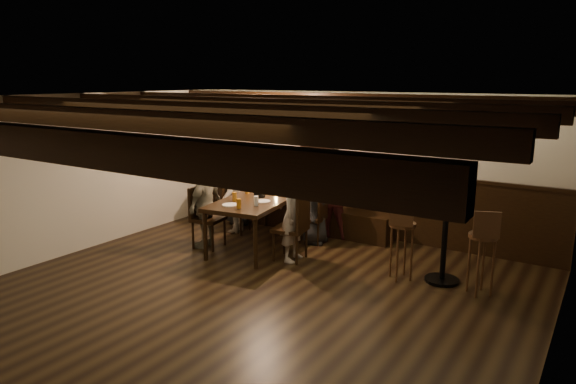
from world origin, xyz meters
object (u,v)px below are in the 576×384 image
Objects in this scene: chair_right_near at (313,227)px; person_left_far at (205,205)px; chair_left_near at (236,217)px; bar_stool_left at (401,250)px; person_bench_left at (239,190)px; person_left_near at (234,191)px; person_bench_centre at (288,190)px; high_top_table at (445,230)px; chair_right_far at (291,240)px; person_bench_right at (334,196)px; person_right_near at (316,204)px; person_right_far at (293,213)px; chair_left_far at (208,229)px; dining_table at (261,200)px; bar_stool_right at (481,263)px.

person_left_far is at bearing 121.51° from chair_right_near.
bar_stool_left reaches higher than chair_left_near.
person_left_near reaches higher than person_bench_left.
person_bench_centre is 0.96m from person_left_near.
chair_right_far is at bearing -170.29° from high_top_table.
bar_stool_left is at bearing 156.06° from person_bench_left.
person_right_near is (-0.08, -0.47, -0.05)m from person_bench_right.
chair_right_near is 0.60× the size of person_left_near.
person_right_far is (0.06, -1.36, 0.02)m from person_bench_right.
person_left_near is at bearing -178.12° from chair_left_far.
chair_right_near reaches higher than dining_table.
person_right_near reaches higher than bar_stool_right.
high_top_table is at bearing 152.99° from person_bench_centre.
person_right_far is at bearing -90.00° from chair_right_far.
chair_left_near is 0.78× the size of bar_stool_left.
person_left_near reaches higher than high_top_table.
chair_left_near is 3.72m from high_top_table.
person_left_far reaches higher than chair_left_near.
bar_stool_right is at bearing -17.23° from high_top_table.
chair_right_near is at bearing 121.51° from person_left_far.
chair_right_near is at bearing 32.08° from dining_table.
person_right_far is (1.45, 0.22, 0.42)m from chair_left_far.
dining_table is 1.61× the size of person_bench_right.
person_bench_centre is at bearing 140.22° from bar_stool_right.
person_right_near is (1.70, -0.20, 0.01)m from person_bench_left.
chair_right_near is 0.78× the size of bar_stool_left.
dining_table is 1.27m from person_bench_right.
person_left_near is at bearing -90.00° from chair_left_near.
chair_right_near is 0.79× the size of high_top_table.
person_left_near is at bearing 175.30° from high_top_table.
person_right_far reaches higher than person_left_far.
high_top_table is 0.99× the size of bar_stool_right.
bar_stool_left is (3.04, 0.37, 0.11)m from chair_left_far.
bar_stool_left is at bearing -121.85° from person_right_near.
chair_right_near is 1.72m from person_bench_left.
chair_right_far is (0.14, -0.89, 0.04)m from chair_right_near.
chair_left_far is 0.88× the size of bar_stool_left.
chair_right_far reaches higher than chair_right_near.
person_left_far is (0.10, -0.89, 0.41)m from chair_left_near.
person_right_near is (1.45, 0.22, 0.38)m from chair_left_near.
bar_stool_left is at bearing 88.33° from person_left_far.
person_left_far is at bearing 164.39° from bar_stool_right.
chair_right_near is 1.77m from person_left_far.
person_right_near is 2.82m from bar_stool_right.
person_bench_right reaches higher than high_top_table.
person_right_far is at bearing 83.66° from person_bench_right.
person_left_far is at bearing -0.00° from person_left_near.
chair_right_far is 0.68× the size of person_right_far.
chair_left_far is 1.71m from person_bench_centre.
person_bench_right is at bearing -6.34° from person_right_far.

